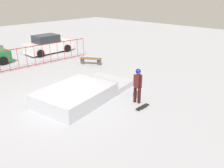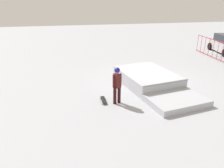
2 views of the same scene
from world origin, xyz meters
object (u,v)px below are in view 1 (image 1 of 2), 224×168
(parked_car_white, at_px, (48,45))
(skateboard, at_px, (143,107))
(skate_ramp, at_px, (82,93))
(park_bench, at_px, (91,60))
(skater, at_px, (138,83))

(parked_car_white, bearing_deg, skateboard, -102.70)
(skate_ramp, distance_m, parked_car_white, 10.41)
(skate_ramp, relative_size, skateboard, 7.16)
(park_bench, height_order, parked_car_white, parked_car_white)
(skateboard, xyz_separation_m, park_bench, (3.07, 7.04, 0.28))
(skate_ramp, relative_size, skater, 3.33)
(skate_ramp, bearing_deg, skater, -65.57)
(skater, bearing_deg, skate_ramp, -70.28)
(parked_car_white, bearing_deg, skater, -101.88)
(skater, relative_size, parked_car_white, 0.42)
(skateboard, bearing_deg, park_bench, -112.73)
(skater, bearing_deg, parked_car_white, -116.27)
(skater, relative_size, park_bench, 1.09)
(skate_ramp, bearing_deg, skateboard, -76.20)
(park_bench, bearing_deg, skate_ramp, -135.95)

